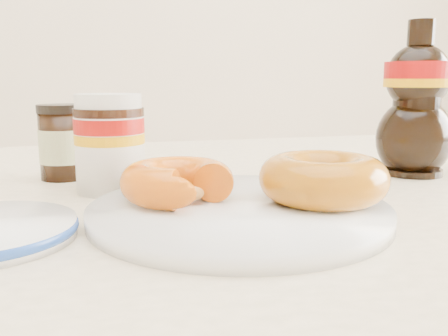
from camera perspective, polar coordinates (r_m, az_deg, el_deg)
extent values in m
cube|color=#FEE6C1|center=(0.52, 3.68, -5.19)|extent=(1.40, 0.90, 0.04)
cylinder|color=white|center=(0.43, 1.71, -4.96)|extent=(0.25, 0.25, 0.01)
torus|color=white|center=(0.43, 1.71, -4.84)|extent=(0.25, 0.25, 0.01)
torus|color=orange|center=(0.43, -5.35, -1.54)|extent=(0.13, 0.13, 0.03)
torus|color=#A3680A|center=(0.44, 11.26, -1.17)|extent=(0.14, 0.14, 0.04)
cylinder|color=white|center=(0.53, -12.87, 1.87)|extent=(0.07, 0.07, 0.09)
cylinder|color=#840804|center=(0.53, -12.99, 4.78)|extent=(0.07, 0.07, 0.02)
cylinder|color=#D89905|center=(0.53, -12.93, 3.32)|extent=(0.07, 0.07, 0.01)
cylinder|color=black|center=(0.53, -13.05, 6.24)|extent=(0.07, 0.07, 0.01)
cylinder|color=white|center=(0.53, -13.09, 7.34)|extent=(0.07, 0.07, 0.02)
cylinder|color=black|center=(0.62, -17.95, 2.45)|extent=(0.05, 0.05, 0.08)
cylinder|color=beige|center=(0.62, -17.95, 2.45)|extent=(0.05, 0.05, 0.04)
cylinder|color=black|center=(0.61, -18.18, 6.46)|extent=(0.05, 0.05, 0.01)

